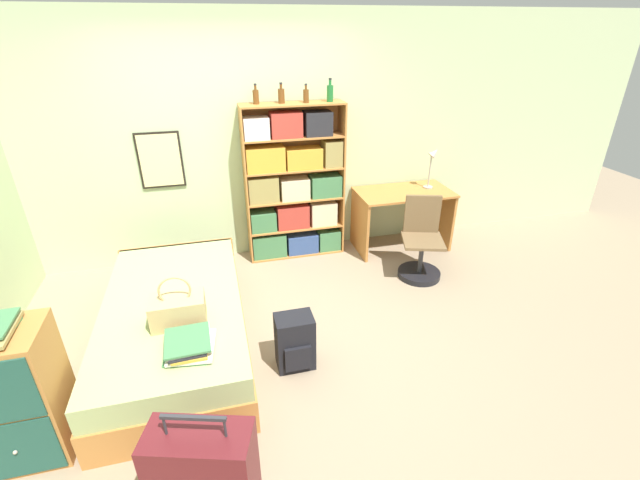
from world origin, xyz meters
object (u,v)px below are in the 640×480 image
dresser (17,396)px  desk_chair (421,252)px  bookcase (293,188)px  book_stack_on_bed (189,344)px  bottle_green (256,96)px  bottle_clear (306,95)px  backpack (295,342)px  bottle_brown (281,95)px  desk_lamp (433,160)px  handbag (178,309)px  desk (403,209)px  bed (176,323)px  suitcase (204,475)px  bottle_blue (330,93)px

dresser → desk_chair: bearing=22.2°
dresser → bookcase: bookcase is taller
book_stack_on_bed → bottle_green: 2.54m
bottle_clear → backpack: (-0.53, -1.82, -1.56)m
bottle_green → backpack: bearing=-90.9°
bottle_brown → desk_lamp: 1.87m
backpack → handbag: bearing=169.9°
dresser → backpack: bearing=10.6°
dresser → bottle_clear: size_ratio=4.97×
bookcase → bottle_green: bottle_green is taller
bookcase → backpack: (-0.37, -1.84, -0.59)m
bookcase → bottle_brown: bearing=171.3°
bottle_green → desk: (1.61, -0.18, -1.30)m
handbag → desk_lamp: size_ratio=0.80×
bed → desk: 2.83m
suitcase → book_stack_on_bed: bearing=93.9°
book_stack_on_bed → bookcase: 2.34m
book_stack_on_bed → desk_lamp: desk_lamp is taller
bed → bottle_brown: size_ratio=10.25×
handbag → bottle_clear: bearing=51.1°
bottle_blue → backpack: bottle_blue is taller
desk_lamp → handbag: bearing=-150.7°
book_stack_on_bed → suitcase: bearing=-86.1°
handbag → desk_chair: bearing=20.1°
bookcase → bottle_blue: size_ratio=7.47×
handbag → backpack: size_ratio=0.85×
bottle_brown → backpack: bottle_brown is taller
bottle_brown → desk: 1.89m
dresser → bottle_green: bearing=51.0°
bottle_clear → desk_lamp: 1.64m
book_stack_on_bed → desk_chair: bearing=27.6°
book_stack_on_bed → desk_lamp: 3.38m
desk → bottle_green: bearing=173.5°
desk_chair → backpack: 1.88m
dresser → bottle_brown: bearing=47.0°
bottle_clear → desk: size_ratio=0.17×
bottle_clear → desk_lamp: size_ratio=0.38×
handbag → bottle_clear: size_ratio=2.12×
handbag → desk_lamp: (2.81, 1.58, 0.46)m
bottle_blue → desk_lamp: bottle_blue is taller
backpack → desk: bearing=45.7°
bottle_blue → dresser: bearing=-139.6°
desk → handbag: bearing=-148.1°
book_stack_on_bed → desk_lamp: bearing=35.0°
dresser → desk: dresser is taller
bed → dresser: bearing=-136.9°
book_stack_on_bed → bottle_brown: size_ratio=1.85×
bed → desk_chair: (2.47, 0.56, 0.04)m
suitcase → backpack: (0.69, 1.01, -0.08)m
desk_chair → bottle_green: bearing=151.4°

